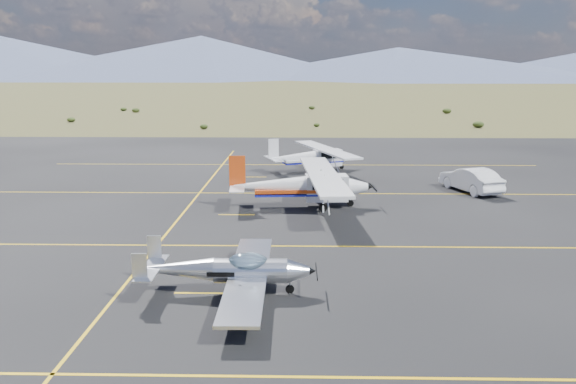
% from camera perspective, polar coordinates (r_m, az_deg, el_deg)
% --- Properties ---
extents(ground, '(1600.00, 1600.00, 0.00)m').
position_cam_1_polar(ground, '(23.53, 0.03, -7.04)').
color(ground, '#383D1C').
rests_on(ground, ground).
extents(apron, '(72.00, 72.00, 0.02)m').
position_cam_1_polar(apron, '(30.22, 0.30, -2.62)').
color(apron, black).
rests_on(apron, ground).
extents(aircraft_low_wing, '(5.94, 8.31, 1.82)m').
position_cam_1_polar(aircraft_low_wing, '(20.10, -5.84, -7.92)').
color(aircraft_low_wing, silver).
rests_on(aircraft_low_wing, apron).
extents(aircraft_cessna, '(7.23, 12.03, 3.04)m').
position_cam_1_polar(aircraft_cessna, '(32.15, 1.43, 0.77)').
color(aircraft_cessna, silver).
rests_on(aircraft_cessna, apron).
extents(aircraft_plain, '(7.31, 10.29, 2.65)m').
position_cam_1_polar(aircraft_plain, '(43.84, 2.55, 3.66)').
color(aircraft_plain, white).
rests_on(aircraft_plain, apron).
extents(sedan, '(3.22, 5.10, 1.59)m').
position_cam_1_polar(sedan, '(38.30, 18.07, 1.21)').
color(sedan, white).
rests_on(sedan, apron).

